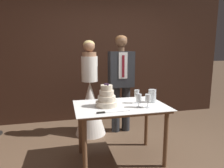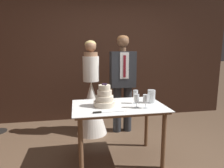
% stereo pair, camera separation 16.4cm
% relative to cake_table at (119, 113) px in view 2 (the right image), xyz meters
% --- Properties ---
extents(ground_plane, '(40.00, 40.00, 0.00)m').
position_rel_cake_table_xyz_m(ground_plane, '(0.12, -0.20, -0.67)').
color(ground_plane, brown).
extents(wall_back, '(5.53, 0.12, 2.73)m').
position_rel_cake_table_xyz_m(wall_back, '(0.12, 1.81, 0.69)').
color(wall_back, '#382116').
rests_on(wall_back, ground_plane).
extents(cake_table, '(1.21, 0.79, 0.77)m').
position_rel_cake_table_xyz_m(cake_table, '(0.00, 0.00, 0.00)').
color(cake_table, brown).
rests_on(cake_table, ground_plane).
extents(tiered_cake, '(0.28, 0.28, 0.30)m').
position_rel_cake_table_xyz_m(tiered_cake, '(-0.19, 0.00, 0.21)').
color(tiered_cake, beige).
rests_on(tiered_cake, cake_table).
extents(cake_knife, '(0.41, 0.04, 0.02)m').
position_rel_cake_table_xyz_m(cake_knife, '(-0.24, -0.27, 0.11)').
color(cake_knife, silver).
rests_on(cake_knife, cake_table).
extents(wine_glass_near, '(0.07, 0.07, 0.17)m').
position_rel_cake_table_xyz_m(wine_glass_near, '(0.31, -0.18, 0.22)').
color(wine_glass_near, silver).
rests_on(wine_glass_near, cake_table).
extents(wine_glass_middle, '(0.07, 0.07, 0.17)m').
position_rel_cake_table_xyz_m(wine_glass_middle, '(0.20, -0.14, 0.21)').
color(wine_glass_middle, silver).
rests_on(wine_glass_middle, cake_table).
extents(wine_glass_far, '(0.07, 0.07, 0.19)m').
position_rel_cake_table_xyz_m(wine_glass_far, '(0.25, 0.06, 0.23)').
color(wine_glass_far, silver).
rests_on(wine_glass_far, cake_table).
extents(hurricane_candle, '(0.11, 0.11, 0.18)m').
position_rel_cake_table_xyz_m(hurricane_candle, '(0.47, 0.05, 0.19)').
color(hurricane_candle, silver).
rests_on(hurricane_candle, cake_table).
extents(bride, '(0.54, 0.54, 1.66)m').
position_rel_cake_table_xyz_m(bride, '(-0.28, 0.95, -0.07)').
color(bride, white).
rests_on(bride, ground_plane).
extents(groom, '(0.44, 0.25, 1.75)m').
position_rel_cake_table_xyz_m(groom, '(0.28, 0.95, 0.32)').
color(groom, '#282B30').
rests_on(groom, ground_plane).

